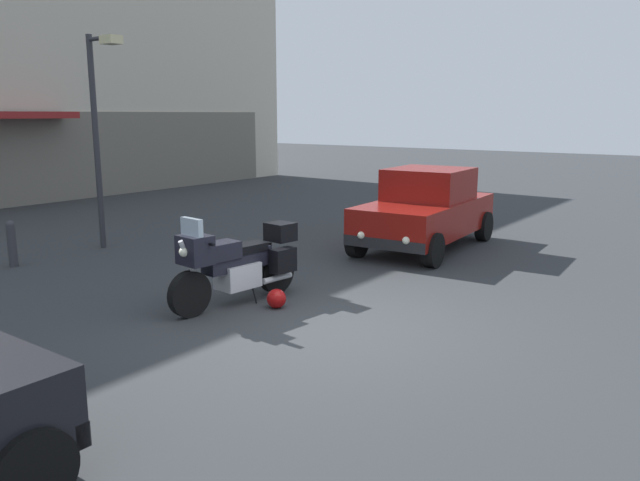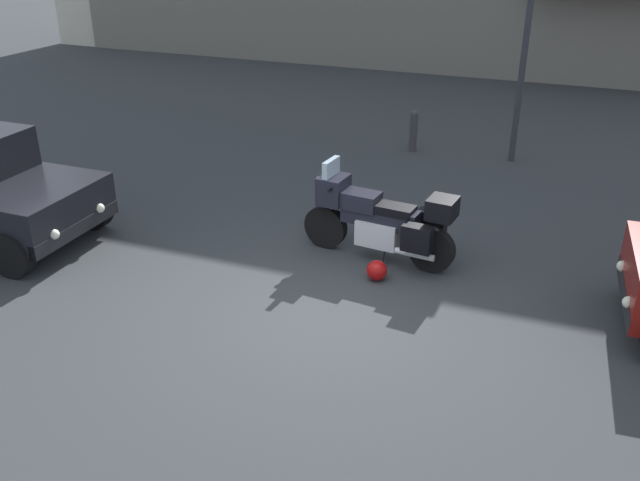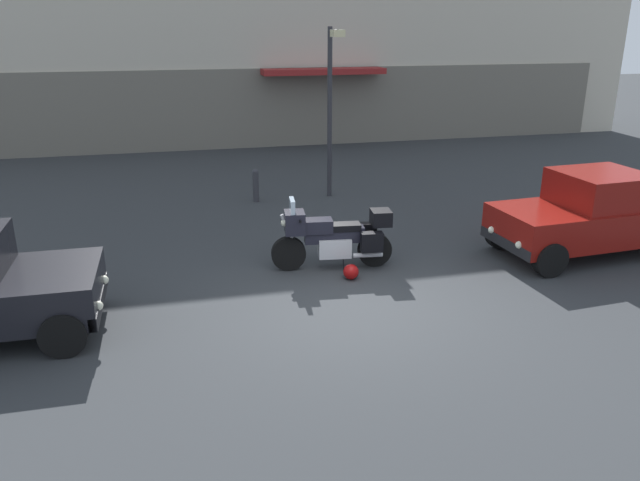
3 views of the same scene
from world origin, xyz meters
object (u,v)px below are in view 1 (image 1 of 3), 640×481
Objects in this scene: motorcycle at (238,262)px; streetlamp_curbside at (99,119)px; helmet at (276,299)px; car_hatchback_near at (426,209)px; bollard_curbside at (12,242)px.

motorcycle is 5.37m from streetlamp_curbside.
motorcycle is 0.78m from helmet.
motorcycle is 5.12m from car_hatchback_near.
streetlamp_curbside is (1.20, 4.84, 2.01)m from motorcycle.
car_hatchback_near is (5.10, -0.45, 0.19)m from motorcycle.
car_hatchback_near reaches higher than bollard_curbside.
car_hatchback_near is 0.93× the size of streetlamp_curbside.
motorcycle reaches higher than helmet.
car_hatchback_near is at bearing -42.30° from bollard_curbside.
car_hatchback_near is at bearing -53.59° from streetlamp_curbside.
streetlamp_curbside is at bearing 79.06° from helmet.
helmet is at bearing -100.94° from streetlamp_curbside.
motorcycle is 4.95m from bollard_curbside.
helmet is (0.15, -0.60, -0.48)m from motorcycle.
streetlamp_curbside is 2.94m from bollard_curbside.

